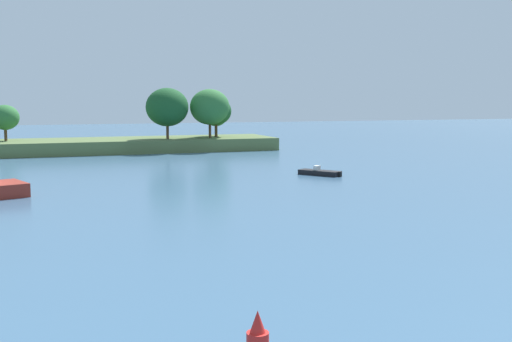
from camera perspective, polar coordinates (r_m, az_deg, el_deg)
treeline_island at (r=98.44m, az=-17.22°, el=3.85°), size 62.66×13.03×10.30m
fishing_skiff at (r=66.90m, az=6.06°, el=-0.15°), size 3.99×4.74×1.05m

